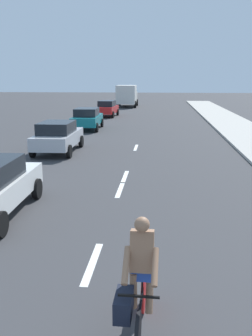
# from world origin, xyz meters

# --- Properties ---
(ground_plane) EXTENTS (160.00, 160.00, 0.00)m
(ground_plane) POSITION_xyz_m (0.00, 20.00, 0.00)
(ground_plane) COLOR #38383A
(lane_stripe_2) EXTENTS (0.16, 1.80, 0.01)m
(lane_stripe_2) POSITION_xyz_m (0.00, 7.93, 0.00)
(lane_stripe_2) COLOR white
(lane_stripe_2) RESTS_ON ground
(lane_stripe_3) EXTENTS (0.16, 1.80, 0.01)m
(lane_stripe_3) POSITION_xyz_m (0.00, 13.07, 0.00)
(lane_stripe_3) COLOR white
(lane_stripe_3) RESTS_ON ground
(lane_stripe_4) EXTENTS (0.16, 1.80, 0.01)m
(lane_stripe_4) POSITION_xyz_m (0.00, 14.78, 0.00)
(lane_stripe_4) COLOR white
(lane_stripe_4) RESTS_ON ground
(lane_stripe_5) EXTENTS (0.16, 1.80, 0.01)m
(lane_stripe_5) POSITION_xyz_m (0.00, 20.93, 0.00)
(lane_stripe_5) COLOR white
(lane_stripe_5) RESTS_ON ground
(cyclist) EXTENTS (0.62, 1.71, 1.82)m
(cyclist) POSITION_xyz_m (1.06, 5.90, 0.83)
(cyclist) COLOR black
(cyclist) RESTS_ON ground
(parked_car_silver) EXTENTS (2.01, 4.25, 1.57)m
(parked_car_silver) POSITION_xyz_m (-3.88, 19.31, 0.84)
(parked_car_silver) COLOR #B7BABF
(parked_car_silver) RESTS_ON ground
(parked_car_teal) EXTENTS (2.09, 4.33, 1.57)m
(parked_car_teal) POSITION_xyz_m (-4.10, 27.97, 0.84)
(parked_car_teal) COLOR #14727A
(parked_car_teal) RESTS_ON ground
(parked_car_red) EXTENTS (1.99, 3.95, 1.57)m
(parked_car_red) POSITION_xyz_m (-3.98, 37.37, 0.83)
(parked_car_red) COLOR red
(parked_car_red) RESTS_ON ground
(delivery_truck) EXTENTS (2.73, 6.26, 2.80)m
(delivery_truck) POSITION_xyz_m (-3.22, 50.30, 1.50)
(delivery_truck) COLOR beige
(delivery_truck) RESTS_ON ground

